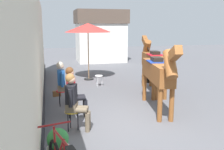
{
  "coord_description": "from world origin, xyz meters",
  "views": [
    {
      "loc": [
        -2.2,
        -5.85,
        2.48
      ],
      "look_at": [
        -0.4,
        1.2,
        1.05
      ],
      "focal_mm": 40.64,
      "sensor_mm": 36.0,
      "label": 1
    }
  ],
  "objects_px": {
    "seated_visitor_far": "(63,81)",
    "flower_planter_near": "(58,144)",
    "spare_stool_white": "(99,77)",
    "saddled_horse_far": "(153,61)",
    "seated_visitor_near": "(74,99)",
    "cafe_parasol": "(88,28)",
    "seated_visitor_middle": "(73,89)",
    "saddled_horse_near": "(158,72)",
    "satchel_bag": "(57,93)"
  },
  "relations": [
    {
      "from": "seated_visitor_far",
      "to": "flower_planter_near",
      "type": "distance_m",
      "value": 3.44
    },
    {
      "from": "flower_planter_near",
      "to": "satchel_bag",
      "type": "relative_size",
      "value": 2.29
    },
    {
      "from": "saddled_horse_near",
      "to": "flower_planter_near",
      "type": "xyz_separation_m",
      "value": [
        -2.95,
        -2.17,
        -0.82
      ]
    },
    {
      "from": "saddled_horse_near",
      "to": "flower_planter_near",
      "type": "height_order",
      "value": "saddled_horse_near"
    },
    {
      "from": "seated_visitor_middle",
      "to": "saddled_horse_near",
      "type": "relative_size",
      "value": 0.47
    },
    {
      "from": "seated_visitor_near",
      "to": "seated_visitor_far",
      "type": "height_order",
      "value": "same"
    },
    {
      "from": "saddled_horse_far",
      "to": "cafe_parasol",
      "type": "xyz_separation_m",
      "value": [
        -2.01,
        2.71,
        1.2
      ]
    },
    {
      "from": "seated_visitor_middle",
      "to": "seated_visitor_near",
      "type": "bearing_deg",
      "value": -94.44
    },
    {
      "from": "seated_visitor_middle",
      "to": "saddled_horse_near",
      "type": "xyz_separation_m",
      "value": [
        2.42,
        -0.14,
        0.38
      ]
    },
    {
      "from": "seated_visitor_near",
      "to": "saddled_horse_far",
      "type": "distance_m",
      "value": 4.41
    },
    {
      "from": "saddled_horse_near",
      "to": "saddled_horse_far",
      "type": "xyz_separation_m",
      "value": [
        0.76,
        2.13,
        0.0
      ]
    },
    {
      "from": "seated_visitor_near",
      "to": "spare_stool_white",
      "type": "height_order",
      "value": "seated_visitor_near"
    },
    {
      "from": "seated_visitor_middle",
      "to": "satchel_bag",
      "type": "xyz_separation_m",
      "value": [
        -0.38,
        2.19,
        -0.68
      ]
    },
    {
      "from": "saddled_horse_far",
      "to": "spare_stool_white",
      "type": "xyz_separation_m",
      "value": [
        -1.81,
        1.3,
        -0.76
      ]
    },
    {
      "from": "seated_visitor_far",
      "to": "saddled_horse_far",
      "type": "bearing_deg",
      "value": 14.93
    },
    {
      "from": "flower_planter_near",
      "to": "seated_visitor_near",
      "type": "bearing_deg",
      "value": 71.68
    },
    {
      "from": "cafe_parasol",
      "to": "spare_stool_white",
      "type": "xyz_separation_m",
      "value": [
        0.19,
        -1.42,
        -1.96
      ]
    },
    {
      "from": "flower_planter_near",
      "to": "saddled_horse_far",
      "type": "bearing_deg",
      "value": 49.25
    },
    {
      "from": "cafe_parasol",
      "to": "satchel_bag",
      "type": "bearing_deg",
      "value": -121.77
    },
    {
      "from": "seated_visitor_near",
      "to": "saddled_horse_near",
      "type": "height_order",
      "value": "saddled_horse_near"
    },
    {
      "from": "seated_visitor_near",
      "to": "cafe_parasol",
      "type": "distance_m",
      "value": 6.01
    },
    {
      "from": "saddled_horse_far",
      "to": "cafe_parasol",
      "type": "bearing_deg",
      "value": 126.47
    },
    {
      "from": "flower_planter_near",
      "to": "satchel_bag",
      "type": "height_order",
      "value": "flower_planter_near"
    },
    {
      "from": "seated_visitor_middle",
      "to": "cafe_parasol",
      "type": "height_order",
      "value": "cafe_parasol"
    },
    {
      "from": "saddled_horse_near",
      "to": "flower_planter_near",
      "type": "relative_size",
      "value": 4.65
    },
    {
      "from": "saddled_horse_near",
      "to": "seated_visitor_far",
      "type": "bearing_deg",
      "value": 154.88
    },
    {
      "from": "saddled_horse_near",
      "to": "seated_visitor_near",
      "type": "bearing_deg",
      "value": -161.92
    },
    {
      "from": "flower_planter_near",
      "to": "satchel_bag",
      "type": "distance_m",
      "value": 4.51
    },
    {
      "from": "spare_stool_white",
      "to": "satchel_bag",
      "type": "height_order",
      "value": "spare_stool_white"
    },
    {
      "from": "saddled_horse_near",
      "to": "saddled_horse_far",
      "type": "relative_size",
      "value": 1.0
    },
    {
      "from": "seated_visitor_middle",
      "to": "cafe_parasol",
      "type": "xyz_separation_m",
      "value": [
        1.18,
        4.7,
        1.59
      ]
    },
    {
      "from": "flower_planter_near",
      "to": "cafe_parasol",
      "type": "distance_m",
      "value": 7.5
    },
    {
      "from": "cafe_parasol",
      "to": "spare_stool_white",
      "type": "height_order",
      "value": "cafe_parasol"
    },
    {
      "from": "saddled_horse_far",
      "to": "spare_stool_white",
      "type": "bearing_deg",
      "value": 144.45
    },
    {
      "from": "seated_visitor_middle",
      "to": "saddled_horse_far",
      "type": "distance_m",
      "value": 3.77
    },
    {
      "from": "seated_visitor_middle",
      "to": "satchel_bag",
      "type": "relative_size",
      "value": 4.96
    },
    {
      "from": "saddled_horse_near",
      "to": "flower_planter_near",
      "type": "bearing_deg",
      "value": -143.61
    },
    {
      "from": "seated_visitor_near",
      "to": "seated_visitor_middle",
      "type": "relative_size",
      "value": 1.0
    },
    {
      "from": "seated_visitor_near",
      "to": "cafe_parasol",
      "type": "height_order",
      "value": "cafe_parasol"
    },
    {
      "from": "flower_planter_near",
      "to": "spare_stool_white",
      "type": "distance_m",
      "value": 5.91
    },
    {
      "from": "saddled_horse_near",
      "to": "seated_visitor_middle",
      "type": "bearing_deg",
      "value": 176.71
    },
    {
      "from": "seated_visitor_far",
      "to": "saddled_horse_near",
      "type": "relative_size",
      "value": 0.47
    },
    {
      "from": "saddled_horse_near",
      "to": "spare_stool_white",
      "type": "height_order",
      "value": "saddled_horse_near"
    },
    {
      "from": "flower_planter_near",
      "to": "spare_stool_white",
      "type": "relative_size",
      "value": 1.39
    },
    {
      "from": "seated_visitor_near",
      "to": "seated_visitor_middle",
      "type": "distance_m",
      "value": 0.96
    },
    {
      "from": "seated_visitor_middle",
      "to": "cafe_parasol",
      "type": "relative_size",
      "value": 0.54
    },
    {
      "from": "seated_visitor_middle",
      "to": "satchel_bag",
      "type": "bearing_deg",
      "value": 99.88
    },
    {
      "from": "seated_visitor_middle",
      "to": "spare_stool_white",
      "type": "xyz_separation_m",
      "value": [
        1.37,
        3.29,
        -0.38
      ]
    },
    {
      "from": "seated_visitor_middle",
      "to": "seated_visitor_far",
      "type": "height_order",
      "value": "same"
    },
    {
      "from": "seated_visitor_far",
      "to": "flower_planter_near",
      "type": "xyz_separation_m",
      "value": [
        -0.33,
        -3.4,
        -0.44
      ]
    }
  ]
}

